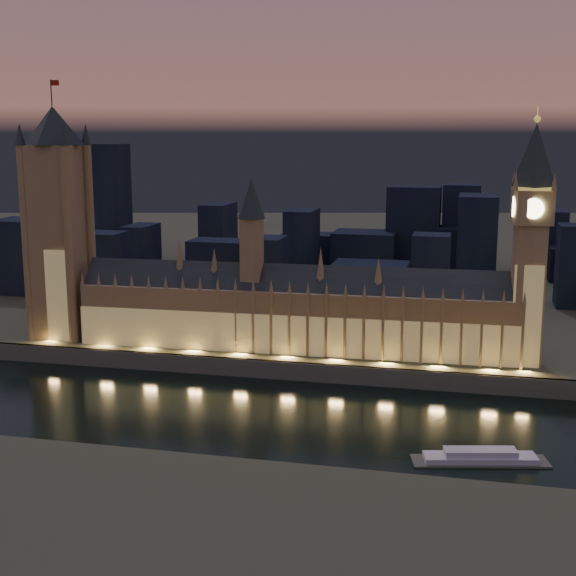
% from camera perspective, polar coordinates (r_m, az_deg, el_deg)
% --- Properties ---
extents(ground_plane, '(2000.00, 2000.00, 0.00)m').
position_cam_1_polar(ground_plane, '(316.92, -3.18, -8.58)').
color(ground_plane, black).
rests_on(ground_plane, ground).
extents(north_bank, '(2000.00, 960.00, 8.00)m').
position_cam_1_polar(north_bank, '(817.27, 7.10, 3.72)').
color(north_bank, '#3A4C2E').
rests_on(north_bank, ground).
extents(embankment_wall, '(2000.00, 2.50, 8.00)m').
position_cam_1_polar(embankment_wall, '(353.24, -1.31, -5.81)').
color(embankment_wall, '#55554A').
rests_on(embankment_wall, ground).
extents(palace_of_westminster, '(202.00, 25.55, 78.00)m').
position_cam_1_polar(palace_of_westminster, '(365.85, 0.32, -1.60)').
color(palace_of_westminster, '#8F734E').
rests_on(palace_of_westminster, north_bank).
extents(victoria_tower, '(31.68, 31.68, 122.35)m').
position_cam_1_polar(victoria_tower, '(400.79, -16.06, 5.21)').
color(victoria_tower, '#8F734E').
rests_on(victoria_tower, north_bank).
extents(elizabeth_tower, '(18.00, 18.00, 108.55)m').
position_cam_1_polar(elizabeth_tower, '(351.16, 16.92, 4.38)').
color(elizabeth_tower, '#8F734E').
rests_on(elizabeth_tower, north_bank).
extents(river_boat, '(45.55, 19.87, 4.50)m').
position_cam_1_polar(river_boat, '(275.12, 13.50, -11.65)').
color(river_boat, '#55554A').
rests_on(river_boat, ground).
extents(city_backdrop, '(489.40, 215.63, 89.60)m').
position_cam_1_polar(city_backdrop, '(541.31, 7.36, 2.90)').
color(city_backdrop, black).
rests_on(city_backdrop, north_bank).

